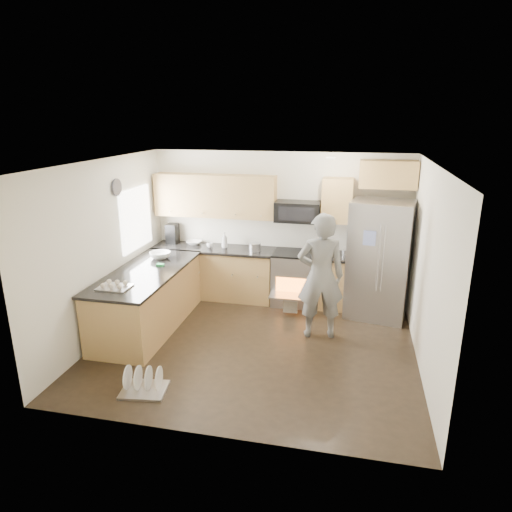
% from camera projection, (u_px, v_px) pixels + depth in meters
% --- Properties ---
extents(ground, '(4.50, 4.50, 0.00)m').
position_uv_depth(ground, '(255.00, 345.00, 6.60)').
color(ground, black).
rests_on(ground, ground).
extents(room_shell, '(4.54, 4.04, 2.62)m').
position_uv_depth(room_shell, '(252.00, 233.00, 6.13)').
color(room_shell, white).
rests_on(room_shell, ground).
extents(back_cabinet_run, '(4.45, 0.64, 2.50)m').
position_uv_depth(back_cabinet_run, '(244.00, 246.00, 8.06)').
color(back_cabinet_run, '#A07640').
rests_on(back_cabinet_run, ground).
extents(peninsula, '(0.96, 2.36, 1.03)m').
position_uv_depth(peninsula, '(148.00, 299.00, 7.05)').
color(peninsula, '#A07640').
rests_on(peninsula, ground).
extents(stove_range, '(0.76, 0.97, 1.79)m').
position_uv_depth(stove_range, '(295.00, 266.00, 7.91)').
color(stove_range, '#B7B7BC').
rests_on(stove_range, ground).
extents(refrigerator, '(1.05, 0.88, 1.92)m').
position_uv_depth(refrigerator, '(379.00, 260.00, 7.32)').
color(refrigerator, '#B7B7BC').
rests_on(refrigerator, ground).
extents(person, '(0.76, 0.57, 1.89)m').
position_uv_depth(person, '(321.00, 276.00, 6.63)').
color(person, gray).
rests_on(person, ground).
extents(dish_rack, '(0.59, 0.50, 0.33)m').
position_uv_depth(dish_rack, '(144.00, 385.00, 5.47)').
color(dish_rack, '#B7B7BC').
rests_on(dish_rack, ground).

